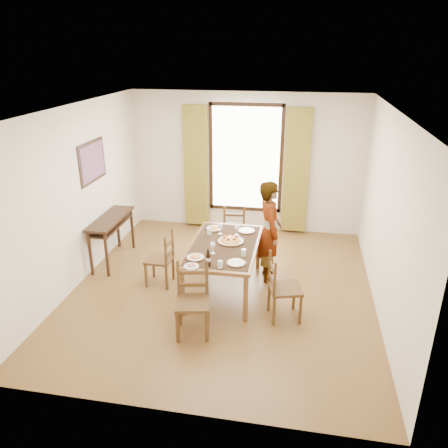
% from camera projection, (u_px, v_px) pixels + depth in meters
% --- Properties ---
extents(ground, '(5.00, 5.00, 0.00)m').
position_uv_depth(ground, '(223.00, 288.00, 6.73)').
color(ground, brown).
rests_on(ground, ground).
extents(room_shell, '(4.60, 5.10, 2.74)m').
position_uv_depth(room_shell, '(224.00, 191.00, 6.27)').
color(room_shell, silver).
rests_on(room_shell, ground).
extents(console_table, '(0.38, 1.20, 0.80)m').
position_uv_depth(console_table, '(111.00, 224.00, 7.36)').
color(console_table, black).
rests_on(console_table, ground).
extents(dining_table, '(0.99, 1.68, 0.76)m').
position_uv_depth(dining_table, '(224.00, 248.00, 6.46)').
color(dining_table, brown).
rests_on(dining_table, ground).
extents(chair_west, '(0.40, 0.40, 0.87)m').
position_uv_depth(chair_west, '(161.00, 260.00, 6.73)').
color(chair_west, '#4F321A').
rests_on(chair_west, ground).
extents(chair_north, '(0.44, 0.44, 0.90)m').
position_uv_depth(chair_north, '(235.00, 229.00, 7.84)').
color(chair_north, '#4F321A').
rests_on(chair_north, ground).
extents(chair_south, '(0.50, 0.50, 0.96)m').
position_uv_depth(chair_south, '(193.00, 302.00, 5.56)').
color(chair_south, '#4F321A').
rests_on(chair_south, ground).
extents(chair_east, '(0.51, 0.51, 0.94)m').
position_uv_depth(chair_east, '(283.00, 289.00, 5.86)').
color(chair_east, '#4F321A').
rests_on(chair_east, ground).
extents(man, '(0.77, 0.67, 1.62)m').
position_uv_depth(man, '(270.00, 232.00, 6.75)').
color(man, '#999EA1').
rests_on(man, ground).
extents(plate_sw, '(0.27, 0.27, 0.05)m').
position_uv_depth(plate_sw, '(195.00, 256.00, 6.01)').
color(plate_sw, silver).
rests_on(plate_sw, dining_table).
extents(plate_se, '(0.27, 0.27, 0.05)m').
position_uv_depth(plate_se, '(236.00, 262.00, 5.86)').
color(plate_se, silver).
rests_on(plate_se, dining_table).
extents(plate_nw, '(0.27, 0.27, 0.05)m').
position_uv_depth(plate_nw, '(214.00, 227.00, 6.96)').
color(plate_nw, silver).
rests_on(plate_nw, dining_table).
extents(plate_ne, '(0.27, 0.27, 0.05)m').
position_uv_depth(plate_ne, '(247.00, 230.00, 6.88)').
color(plate_ne, silver).
rests_on(plate_ne, dining_table).
extents(pasta_platter, '(0.40, 0.40, 0.10)m').
position_uv_depth(pasta_platter, '(231.00, 239.00, 6.49)').
color(pasta_platter, '#BA4717').
rests_on(pasta_platter, dining_table).
extents(caprese_plate, '(0.20, 0.20, 0.04)m').
position_uv_depth(caprese_plate, '(191.00, 266.00, 5.77)').
color(caprese_plate, silver).
rests_on(caprese_plate, dining_table).
extents(wine_glass_a, '(0.08, 0.08, 0.18)m').
position_uv_depth(wine_glass_a, '(213.00, 248.00, 6.12)').
color(wine_glass_a, white).
rests_on(wine_glass_a, dining_table).
extents(wine_glass_b, '(0.08, 0.08, 0.18)m').
position_uv_depth(wine_glass_b, '(237.00, 230.00, 6.72)').
color(wine_glass_b, white).
rests_on(wine_glass_b, dining_table).
extents(wine_glass_c, '(0.08, 0.08, 0.18)m').
position_uv_depth(wine_glass_c, '(220.00, 229.00, 6.75)').
color(wine_glass_c, white).
rests_on(wine_glass_c, dining_table).
extents(tumbler_a, '(0.07, 0.07, 0.10)m').
position_uv_depth(tumbler_a, '(244.00, 253.00, 6.07)').
color(tumbler_a, silver).
rests_on(tumbler_a, dining_table).
extents(tumbler_b, '(0.07, 0.07, 0.10)m').
position_uv_depth(tumbler_b, '(209.00, 231.00, 6.76)').
color(tumbler_b, silver).
rests_on(tumbler_b, dining_table).
extents(tumbler_c, '(0.07, 0.07, 0.10)m').
position_uv_depth(tumbler_c, '(220.00, 264.00, 5.74)').
color(tumbler_c, silver).
rests_on(tumbler_c, dining_table).
extents(wine_bottle, '(0.07, 0.07, 0.25)m').
position_uv_depth(wine_bottle, '(208.00, 257.00, 5.76)').
color(wine_bottle, black).
rests_on(wine_bottle, dining_table).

